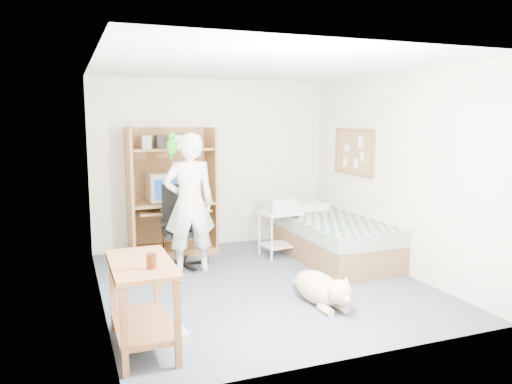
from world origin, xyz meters
TOP-DOWN VIEW (x-y plane):
  - floor at (0.00, 0.00)m, footprint 4.00×4.00m
  - wall_back at (0.00, 2.00)m, footprint 3.60×0.02m
  - wall_right at (1.80, 0.00)m, footprint 0.02×4.00m
  - wall_left at (-1.80, 0.00)m, footprint 0.02×4.00m
  - ceiling at (0.00, 0.00)m, footprint 3.60×4.00m
  - computer_hutch at (-0.70, 1.74)m, footprint 1.20×0.63m
  - bed at (1.30, 0.62)m, footprint 1.02×2.02m
  - side_desk at (-1.55, -1.20)m, footprint 0.50×1.00m
  - corkboard at (1.77, 0.90)m, footprint 0.04×0.94m
  - office_chair at (-0.73, 1.04)m, footprint 0.59×0.59m
  - person at (-0.68, 0.74)m, footprint 0.65×0.44m
  - parrot at (-0.88, 0.75)m, footprint 0.13×0.22m
  - dog at (0.32, -0.85)m, footprint 0.40×1.07m
  - printer_cart at (0.68, 1.02)m, footprint 0.58×0.48m
  - printer at (0.68, 1.02)m, footprint 0.45×0.36m
  - crt_monitor at (-0.82, 1.75)m, footprint 0.44×0.47m
  - keyboard at (-0.66, 1.58)m, footprint 0.47×0.22m
  - pencil_cup at (-0.32, 1.65)m, footprint 0.08×0.08m
  - drink_glass at (-1.50, -1.42)m, footprint 0.08×0.08m
  - floor_box_a at (-1.45, -1.15)m, footprint 0.28×0.23m
  - floor_box_b at (-1.26, -1.15)m, footprint 0.19×0.23m

SIDE VIEW (x-z plane):
  - floor at x=0.00m, z-range 0.00..0.00m
  - floor_box_b at x=-1.26m, z-range 0.00..0.08m
  - floor_box_a at x=-1.45m, z-range 0.00..0.10m
  - dog at x=0.32m, z-range -0.03..0.37m
  - bed at x=1.30m, z-range -0.04..0.62m
  - office_chair at x=-0.73m, z-range -0.15..0.90m
  - printer_cart at x=0.68m, z-range 0.10..0.75m
  - side_desk at x=-1.55m, z-range 0.12..0.87m
  - keyboard at x=-0.66m, z-range 0.66..0.69m
  - printer at x=0.68m, z-range 0.64..0.82m
  - drink_glass at x=-1.50m, z-range 0.75..0.87m
  - pencil_cup at x=-0.32m, z-range 0.76..0.88m
  - computer_hutch at x=-0.70m, z-range -0.08..1.72m
  - person at x=-0.68m, z-range 0.00..1.75m
  - crt_monitor at x=-0.82m, z-range 0.77..1.17m
  - wall_back at x=0.00m, z-range 0.00..2.50m
  - wall_right at x=1.80m, z-range 0.00..2.50m
  - wall_left at x=-1.80m, z-range 0.00..2.50m
  - corkboard at x=1.77m, z-range 1.12..1.78m
  - parrot at x=-0.88m, z-range 1.43..1.78m
  - ceiling at x=0.00m, z-range 2.49..2.51m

